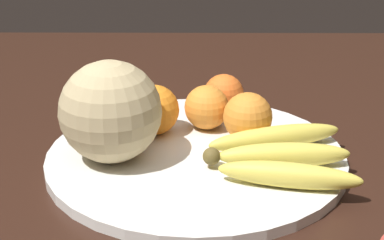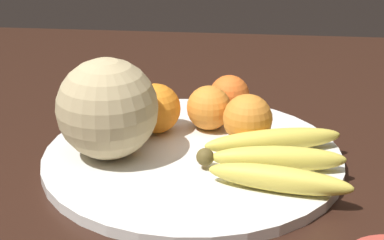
{
  "view_description": "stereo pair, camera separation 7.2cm",
  "coord_description": "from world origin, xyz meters",
  "px_view_note": "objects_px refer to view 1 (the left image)",
  "views": [
    {
      "loc": [
        0.74,
        0.0,
        1.14
      ],
      "look_at": [
        -0.05,
        -0.0,
        0.8
      ],
      "focal_mm": 60.0,
      "sensor_mm": 36.0,
      "label": 1
    },
    {
      "loc": [
        0.73,
        0.08,
        1.14
      ],
      "look_at": [
        -0.05,
        -0.0,
        0.8
      ],
      "focal_mm": 60.0,
      "sensor_mm": 36.0,
      "label": 2
    }
  ],
  "objects_px": {
    "banana_bunch": "(277,155)",
    "orange_mid_center": "(151,110)",
    "orange_front_left": "(221,94)",
    "orange_back_left": "(245,117)",
    "kitchen_table": "(192,233)",
    "orange_front_right": "(204,107)",
    "fruit_bowl": "(192,158)",
    "melon": "(107,112)"
  },
  "relations": [
    {
      "from": "banana_bunch",
      "to": "orange_mid_center",
      "type": "bearing_deg",
      "value": 145.96
    },
    {
      "from": "banana_bunch",
      "to": "orange_front_left",
      "type": "xyz_separation_m",
      "value": [
        -0.18,
        -0.07,
        0.01
      ]
    },
    {
      "from": "banana_bunch",
      "to": "orange_back_left",
      "type": "distance_m",
      "value": 0.09
    },
    {
      "from": "orange_mid_center",
      "to": "orange_back_left",
      "type": "relative_size",
      "value": 1.04
    },
    {
      "from": "kitchen_table",
      "to": "banana_bunch",
      "type": "bearing_deg",
      "value": 97.09
    },
    {
      "from": "orange_front_left",
      "to": "orange_mid_center",
      "type": "relative_size",
      "value": 0.86
    },
    {
      "from": "orange_front_right",
      "to": "orange_back_left",
      "type": "xyz_separation_m",
      "value": [
        0.04,
        0.06,
        0.0
      ]
    },
    {
      "from": "fruit_bowl",
      "to": "melon",
      "type": "distance_m",
      "value": 0.14
    },
    {
      "from": "kitchen_table",
      "to": "orange_mid_center",
      "type": "distance_m",
      "value": 0.19
    },
    {
      "from": "fruit_bowl",
      "to": "orange_front_right",
      "type": "distance_m",
      "value": 0.1
    },
    {
      "from": "kitchen_table",
      "to": "fruit_bowl",
      "type": "xyz_separation_m",
      "value": [
        -0.05,
        -0.0,
        0.09
      ]
    },
    {
      "from": "fruit_bowl",
      "to": "orange_back_left",
      "type": "bearing_deg",
      "value": 121.99
    },
    {
      "from": "melon",
      "to": "orange_front_left",
      "type": "height_order",
      "value": "melon"
    },
    {
      "from": "melon",
      "to": "orange_back_left",
      "type": "relative_size",
      "value": 1.94
    },
    {
      "from": "kitchen_table",
      "to": "banana_bunch",
      "type": "height_order",
      "value": "banana_bunch"
    },
    {
      "from": "kitchen_table",
      "to": "fruit_bowl",
      "type": "relative_size",
      "value": 3.48
    },
    {
      "from": "banana_bunch",
      "to": "orange_mid_center",
      "type": "xyz_separation_m",
      "value": [
        -0.1,
        -0.17,
        0.02
      ]
    },
    {
      "from": "kitchen_table",
      "to": "orange_front_left",
      "type": "height_order",
      "value": "orange_front_left"
    },
    {
      "from": "orange_front_left",
      "to": "orange_mid_center",
      "type": "bearing_deg",
      "value": -53.32
    },
    {
      "from": "fruit_bowl",
      "to": "orange_front_right",
      "type": "bearing_deg",
      "value": 169.23
    },
    {
      "from": "fruit_bowl",
      "to": "orange_back_left",
      "type": "relative_size",
      "value": 5.84
    },
    {
      "from": "orange_back_left",
      "to": "banana_bunch",
      "type": "bearing_deg",
      "value": 24.64
    },
    {
      "from": "orange_back_left",
      "to": "orange_mid_center",
      "type": "bearing_deg",
      "value": -99.26
    },
    {
      "from": "fruit_bowl",
      "to": "melon",
      "type": "relative_size",
      "value": 3.01
    },
    {
      "from": "melon",
      "to": "banana_bunch",
      "type": "height_order",
      "value": "melon"
    },
    {
      "from": "fruit_bowl",
      "to": "orange_mid_center",
      "type": "xyz_separation_m",
      "value": [
        -0.07,
        -0.06,
        0.04
      ]
    },
    {
      "from": "kitchen_table",
      "to": "orange_front_left",
      "type": "relative_size",
      "value": 22.72
    },
    {
      "from": "melon",
      "to": "orange_mid_center",
      "type": "distance_m",
      "value": 0.1
    },
    {
      "from": "orange_front_right",
      "to": "orange_back_left",
      "type": "distance_m",
      "value": 0.07
    },
    {
      "from": "fruit_bowl",
      "to": "orange_back_left",
      "type": "distance_m",
      "value": 0.1
    },
    {
      "from": "kitchen_table",
      "to": "orange_back_left",
      "type": "height_order",
      "value": "orange_back_left"
    },
    {
      "from": "melon",
      "to": "banana_bunch",
      "type": "distance_m",
      "value": 0.23
    },
    {
      "from": "orange_front_left",
      "to": "orange_back_left",
      "type": "height_order",
      "value": "orange_back_left"
    },
    {
      "from": "banana_bunch",
      "to": "orange_back_left",
      "type": "bearing_deg",
      "value": 111.93
    },
    {
      "from": "melon",
      "to": "fruit_bowl",
      "type": "bearing_deg",
      "value": 97.58
    },
    {
      "from": "melon",
      "to": "orange_back_left",
      "type": "xyz_separation_m",
      "value": [
        -0.06,
        0.19,
        -0.03
      ]
    },
    {
      "from": "melon",
      "to": "orange_front_left",
      "type": "relative_size",
      "value": 2.17
    },
    {
      "from": "orange_back_left",
      "to": "orange_front_right",
      "type": "bearing_deg",
      "value": -125.37
    },
    {
      "from": "kitchen_table",
      "to": "orange_back_left",
      "type": "relative_size",
      "value": 20.3
    },
    {
      "from": "kitchen_table",
      "to": "orange_front_right",
      "type": "bearing_deg",
      "value": 173.5
    },
    {
      "from": "orange_front_left",
      "to": "kitchen_table",
      "type": "bearing_deg",
      "value": -12.45
    },
    {
      "from": "orange_mid_center",
      "to": "orange_front_right",
      "type": "bearing_deg",
      "value": 103.97
    }
  ]
}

